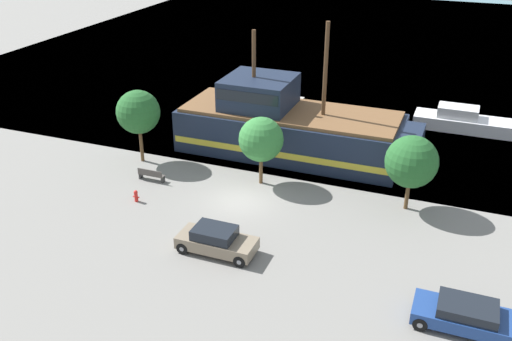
% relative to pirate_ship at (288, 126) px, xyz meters
% --- Properties ---
extents(ground_plane, '(160.00, 160.00, 0.00)m').
position_rel_pirate_ship_xyz_m(ground_plane, '(-0.40, -8.03, -2.03)').
color(ground_plane, gray).
extents(water_surface, '(80.00, 80.00, 0.00)m').
position_rel_pirate_ship_xyz_m(water_surface, '(-0.40, 35.97, -2.03)').
color(water_surface, slate).
rests_on(water_surface, ground).
extents(pirate_ship, '(17.32, 5.92, 9.76)m').
position_rel_pirate_ship_xyz_m(pirate_ship, '(0.00, 0.00, 0.00)').
color(pirate_ship, '#192338').
rests_on(pirate_ship, water_surface).
extents(moored_boat_dockside, '(7.80, 2.35, 1.90)m').
position_rel_pirate_ship_xyz_m(moored_boat_dockside, '(11.77, 9.34, -1.31)').
color(moored_boat_dockside, silver).
rests_on(moored_boat_dockside, water_surface).
extents(moored_boat_outer, '(7.94, 2.59, 2.03)m').
position_rel_pirate_ship_xyz_m(moored_boat_outer, '(-5.77, 8.48, -1.28)').
color(moored_boat_outer, '#B7B2A8').
rests_on(moored_boat_outer, water_surface).
extents(parked_car_curb_front, '(4.87, 2.01, 1.30)m').
position_rel_pirate_ship_xyz_m(parked_car_curb_front, '(13.43, -15.10, -1.36)').
color(parked_car_curb_front, navy).
rests_on(parked_car_curb_front, ground_plane).
extents(parked_car_curb_mid, '(4.22, 1.85, 1.45)m').
position_rel_pirate_ship_xyz_m(parked_car_curb_mid, '(0.62, -13.72, -1.31)').
color(parked_car_curb_mid, '#7F705B').
rests_on(parked_car_curb_mid, ground_plane).
extents(fire_hydrant, '(0.42, 0.25, 0.76)m').
position_rel_pirate_ship_xyz_m(fire_hydrant, '(-6.35, -10.52, -1.62)').
color(fire_hydrant, red).
rests_on(fire_hydrant, ground_plane).
extents(bench_promenade_east, '(1.81, 0.45, 0.85)m').
position_rel_pirate_ship_xyz_m(bench_promenade_east, '(-6.94, -7.73, -1.59)').
color(bench_promenade_east, '#4C4742').
rests_on(bench_promenade_east, ground_plane).
extents(tree_row_east, '(3.03, 3.03, 5.22)m').
position_rel_pirate_ship_xyz_m(tree_row_east, '(-9.14, -5.22, 1.67)').
color(tree_row_east, brown).
rests_on(tree_row_east, ground_plane).
extents(tree_row_mideast, '(2.90, 2.90, 4.57)m').
position_rel_pirate_ship_xyz_m(tree_row_mideast, '(-0.03, -5.35, 1.08)').
color(tree_row_mideast, brown).
rests_on(tree_row_mideast, ground_plane).
extents(tree_row_midwest, '(3.12, 3.12, 4.70)m').
position_rel_pirate_ship_xyz_m(tree_row_midwest, '(9.38, -5.31, 1.10)').
color(tree_row_midwest, brown).
rests_on(tree_row_midwest, ground_plane).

